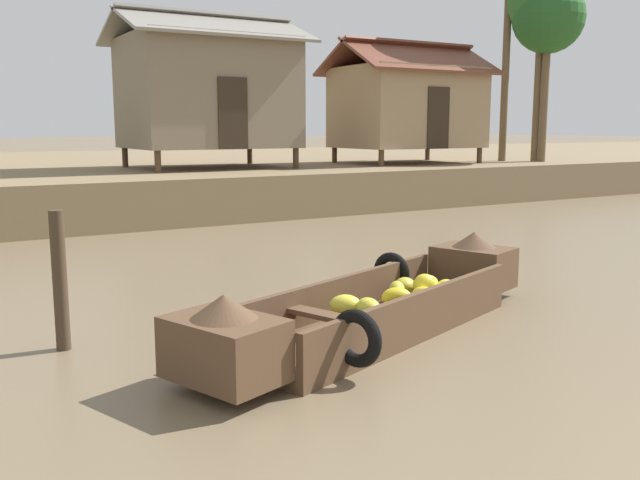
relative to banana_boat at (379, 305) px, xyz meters
The scene contains 8 objects.
ground_plane 4.22m from the banana_boat, 83.26° to the left, with size 300.00×300.00×0.00m, color #726047.
riverbank_strip 18.46m from the banana_boat, 88.46° to the left, with size 160.00×20.00×1.06m, color #7F6B4C.
banana_boat is the anchor object (origin of this frame).
stilt_house_mid_left 12.96m from the banana_boat, 76.42° to the left, with size 4.95×3.86×4.17m.
stilt_house_mid_right 15.15m from the banana_boat, 51.31° to the left, with size 4.87×3.42×3.74m.
palm_tree_near 18.03m from the banana_boat, 37.22° to the left, with size 2.21×2.21×6.14m.
palm_tree_far 17.76m from the banana_boat, 36.41° to the left, with size 2.28×2.28×5.71m.
mooring_post 3.25m from the banana_boat, 159.91° to the left, with size 0.14×0.14×1.39m, color #423323.
Camera 1 is at (-4.71, -0.05, 2.18)m, focal length 38.93 mm.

